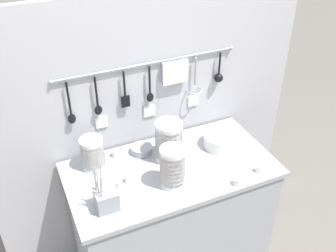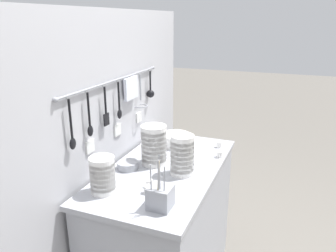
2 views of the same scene
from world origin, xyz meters
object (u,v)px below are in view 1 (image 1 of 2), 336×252
at_px(plate_stack, 221,140).
at_px(cup_back_left, 237,182).
at_px(cup_front_right, 259,169).
at_px(cup_beside_plates, 128,179).
at_px(bowl_stack_wide_centre, 173,167).
at_px(bowl_stack_back_corner, 169,141).
at_px(cup_edge_far, 119,184).
at_px(steel_mixing_bowl, 142,149).
at_px(cutlery_caddy, 106,199).
at_px(cup_centre, 115,153).
at_px(bowl_stack_tall_left, 93,153).

bearing_deg(plate_stack, cup_back_left, -106.26).
xyz_separation_m(cup_front_right, cup_back_left, (-0.17, -0.04, 0.00)).
bearing_deg(cup_beside_plates, bowl_stack_wide_centre, -27.75).
distance_m(cup_front_right, cup_back_left, 0.17).
relative_size(bowl_stack_back_corner, cup_edge_far, 6.01).
bearing_deg(bowl_stack_wide_centre, plate_stack, 25.02).
bearing_deg(cup_back_left, cup_beside_plates, 153.90).
relative_size(steel_mixing_bowl, cup_beside_plates, 3.09).
height_order(bowl_stack_wide_centre, cutlery_caddy, cutlery_caddy).
relative_size(cup_beside_plates, cup_edge_far, 1.00).
relative_size(bowl_stack_back_corner, cup_centre, 6.01).
bearing_deg(bowl_stack_wide_centre, cup_back_left, -24.96).
bearing_deg(cutlery_caddy, cup_back_left, -10.35).
bearing_deg(bowl_stack_wide_centre, bowl_stack_back_corner, 70.85).
relative_size(bowl_stack_tall_left, cutlery_caddy, 0.71).
height_order(bowl_stack_back_corner, cup_front_right, bowl_stack_back_corner).
distance_m(bowl_stack_back_corner, cup_edge_far, 0.38).
bearing_deg(bowl_stack_tall_left, cup_edge_far, -71.01).
xyz_separation_m(plate_stack, cup_centre, (-0.62, 0.16, -0.02)).
relative_size(cup_centre, cup_edge_far, 1.00).
distance_m(bowl_stack_back_corner, cup_centre, 0.33).
distance_m(bowl_stack_wide_centre, bowl_stack_back_corner, 0.22).
bearing_deg(cup_beside_plates, cup_back_left, -26.10).
xyz_separation_m(bowl_stack_tall_left, cup_beside_plates, (0.14, -0.20, -0.08)).
distance_m(cutlery_caddy, cup_back_left, 0.70).
bearing_deg(plate_stack, bowl_stack_back_corner, 177.39).
height_order(cutlery_caddy, cup_back_left, cutlery_caddy).
relative_size(plate_stack, cup_edge_far, 5.20).
xyz_separation_m(cup_beside_plates, cup_back_left, (0.52, -0.26, 0.00)).
relative_size(steel_mixing_bowl, cup_back_left, 3.09).
height_order(bowl_stack_tall_left, plate_stack, bowl_stack_tall_left).
bearing_deg(cup_back_left, cup_edge_far, 157.72).
relative_size(bowl_stack_tall_left, cup_back_left, 4.76).
height_order(cup_front_right, cup_centre, same).
relative_size(plate_stack, cup_beside_plates, 5.20).
bearing_deg(cup_front_right, cup_centre, 146.39).
height_order(cup_back_left, cup_centre, same).
xyz_separation_m(steel_mixing_bowl, cup_back_left, (0.37, -0.47, -0.00)).
distance_m(bowl_stack_wide_centre, cup_front_right, 0.50).
height_order(plate_stack, cutlery_caddy, cutlery_caddy).
distance_m(bowl_stack_tall_left, cutlery_caddy, 0.33).
relative_size(bowl_stack_back_corner, cup_beside_plates, 6.01).
height_order(bowl_stack_wide_centre, steel_mixing_bowl, bowl_stack_wide_centre).
distance_m(cup_back_left, cup_centre, 0.72).
distance_m(cup_beside_plates, cup_edge_far, 0.06).
distance_m(cup_front_right, cup_centre, 0.83).
bearing_deg(bowl_stack_tall_left, cup_beside_plates, -55.80).
xyz_separation_m(bowl_stack_tall_left, cup_centre, (0.14, 0.04, -0.08)).
distance_m(cutlery_caddy, cup_edge_far, 0.16).
height_order(steel_mixing_bowl, cup_beside_plates, steel_mixing_bowl).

